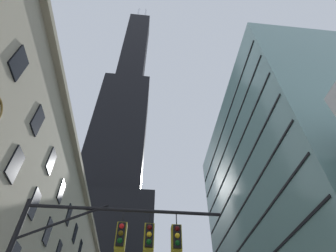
% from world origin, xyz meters
% --- Properties ---
extents(dark_skyscraper, '(28.16, 28.16, 204.88)m').
position_xyz_m(dark_skyscraper, '(-13.67, 70.85, 59.86)').
color(dark_skyscraper, black).
rests_on(dark_skyscraper, ground).
extents(glass_office_midrise, '(18.45, 34.94, 40.82)m').
position_xyz_m(glass_office_midrise, '(20.17, 25.94, 20.41)').
color(glass_office_midrise, gray).
rests_on(glass_office_midrise, ground).
extents(traffic_signal_mast, '(8.15, 0.63, 7.33)m').
position_xyz_m(traffic_signal_mast, '(-3.63, 3.62, 5.53)').
color(traffic_signal_mast, black).
rests_on(traffic_signal_mast, sidewalk_left).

